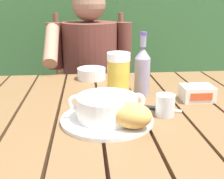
% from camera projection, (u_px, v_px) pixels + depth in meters
% --- Properties ---
extents(dining_table, '(1.23, 0.93, 0.75)m').
position_uv_depth(dining_table, '(118.00, 131.00, 1.04)').
color(dining_table, brown).
rests_on(dining_table, ground_plane).
extents(hedge_backdrop, '(3.99, 0.92, 2.29)m').
position_uv_depth(hedge_backdrop, '(78.00, 2.00, 2.40)').
color(hedge_backdrop, '#356031').
rests_on(hedge_backdrop, ground_plane).
extents(chair_near_diner, '(0.47, 0.47, 1.02)m').
position_uv_depth(chair_near_diner, '(91.00, 96.00, 1.94)').
color(chair_near_diner, brown).
rests_on(chair_near_diner, ground_plane).
extents(person_eating, '(0.48, 0.47, 1.19)m').
position_uv_depth(person_eating, '(90.00, 72.00, 1.68)').
color(person_eating, brown).
rests_on(person_eating, ground_plane).
extents(serving_plate, '(0.28, 0.28, 0.01)m').
position_uv_depth(serving_plate, '(107.00, 119.00, 0.88)').
color(serving_plate, white).
rests_on(serving_plate, dining_table).
extents(soup_bowl, '(0.24, 0.19, 0.08)m').
position_uv_depth(soup_bowl, '(107.00, 107.00, 0.87)').
color(soup_bowl, white).
rests_on(soup_bowl, serving_plate).
extents(bread_roll, '(0.14, 0.13, 0.07)m').
position_uv_depth(bread_roll, '(132.00, 115.00, 0.81)').
color(bread_roll, gold).
rests_on(bread_roll, serving_plate).
extents(beer_glass, '(0.08, 0.08, 0.17)m').
position_uv_depth(beer_glass, '(119.00, 76.00, 1.06)').
color(beer_glass, gold).
rests_on(beer_glass, dining_table).
extents(beer_bottle, '(0.06, 0.06, 0.24)m').
position_uv_depth(beer_bottle, '(142.00, 70.00, 1.10)').
color(beer_bottle, gray).
rests_on(beer_bottle, dining_table).
extents(water_glass_small, '(0.06, 0.06, 0.07)m').
position_uv_depth(water_glass_small, '(165.00, 105.00, 0.92)').
color(water_glass_small, silver).
rests_on(water_glass_small, dining_table).
extents(butter_tub, '(0.11, 0.09, 0.06)m').
position_uv_depth(butter_tub, '(197.00, 93.00, 1.06)').
color(butter_tub, white).
rests_on(butter_tub, dining_table).
extents(table_knife, '(0.14, 0.07, 0.01)m').
position_uv_depth(table_knife, '(155.00, 109.00, 0.97)').
color(table_knife, silver).
rests_on(table_knife, dining_table).
extents(diner_bowl, '(0.13, 0.13, 0.05)m').
position_uv_depth(diner_bowl, '(92.00, 74.00, 1.34)').
color(diner_bowl, white).
rests_on(diner_bowl, dining_table).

